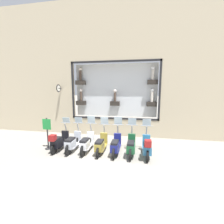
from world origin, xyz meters
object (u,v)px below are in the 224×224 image
scooter_navy_2 (116,145)px  scooter_white_4 (87,143)px  scooter_green_1 (131,146)px  scooter_olive_3 (101,144)px  scooter_teal_0 (147,147)px  shop_sign_post (47,132)px  scooter_black_6 (59,141)px  scooter_silver_5 (73,142)px

scooter_navy_2 → scooter_white_4: bearing=89.9°
scooter_green_1 → scooter_olive_3: size_ratio=1.01×
scooter_green_1 → scooter_white_4: scooter_white_4 is taller
scooter_olive_3 → scooter_teal_0: bearing=-91.5°
scooter_green_1 → scooter_olive_3: (-0.00, 1.46, -0.02)m
scooter_olive_3 → shop_sign_post: 2.89m
scooter_navy_2 → scooter_black_6: 2.93m
scooter_olive_3 → scooter_silver_5: (0.00, 1.46, 0.01)m
scooter_white_4 → shop_sign_post: 2.17m
scooter_teal_0 → scooter_navy_2: bearing=87.6°
scooter_green_1 → scooter_silver_5: (-0.00, 2.93, -0.01)m
scooter_green_1 → scooter_teal_0: bearing=-94.7°
scooter_navy_2 → scooter_green_1: bearing=-90.0°
scooter_black_6 → shop_sign_post: shop_sign_post is taller
scooter_olive_3 → shop_sign_post: (0.01, 2.86, 0.46)m
scooter_teal_0 → scooter_white_4: 2.93m
scooter_navy_2 → scooter_teal_0: bearing=-92.4°
scooter_olive_3 → scooter_navy_2: bearing=-89.7°
scooter_navy_2 → scooter_olive_3: 0.73m
scooter_white_4 → shop_sign_post: (0.00, 2.13, 0.44)m
scooter_teal_0 → shop_sign_post: (0.06, 5.06, 0.41)m
scooter_black_6 → scooter_white_4: bearing=-87.3°
scooter_navy_2 → scooter_silver_5: 2.20m
scooter_olive_3 → scooter_white_4: scooter_white_4 is taller
scooter_green_1 → scooter_silver_5: scooter_green_1 is taller
shop_sign_post → scooter_teal_0: bearing=-90.7°
scooter_teal_0 → shop_sign_post: size_ratio=1.10×
scooter_teal_0 → scooter_white_4: scooter_white_4 is taller
scooter_teal_0 → scooter_silver_5: bearing=89.1°
scooter_navy_2 → scooter_black_6: (-0.07, 2.93, 0.03)m
scooter_black_6 → scooter_silver_5: bearing=-84.9°
scooter_green_1 → scooter_olive_3: scooter_olive_3 is taller
scooter_navy_2 → scooter_black_6: size_ratio=1.00×
scooter_navy_2 → scooter_silver_5: scooter_navy_2 is taller
scooter_teal_0 → scooter_green_1: bearing=85.3°
scooter_white_4 → scooter_black_6: size_ratio=1.01×
scooter_teal_0 → shop_sign_post: 5.07m
scooter_navy_2 → scooter_olive_3: scooter_navy_2 is taller
scooter_green_1 → scooter_silver_5: size_ratio=1.00×
scooter_black_6 → shop_sign_post: bearing=83.9°
scooter_navy_2 → scooter_olive_3: (-0.00, 0.73, -0.01)m
scooter_green_1 → shop_sign_post: shop_sign_post is taller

